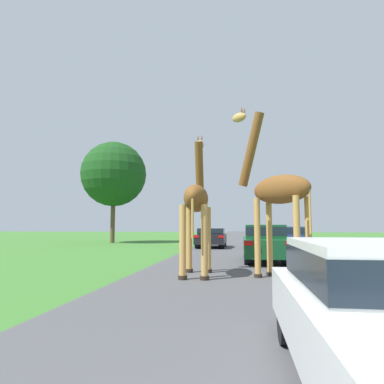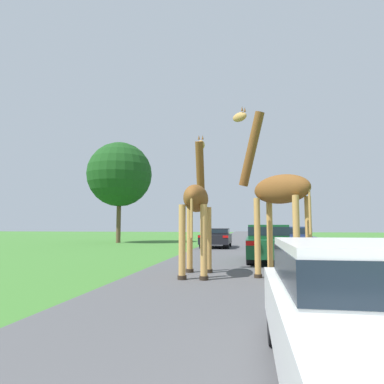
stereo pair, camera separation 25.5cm
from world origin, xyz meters
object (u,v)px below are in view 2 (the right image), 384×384
car_queue_right (267,242)px  car_queue_left (216,237)px  tree_centre_back (120,175)px  car_far_ahead (295,237)px  giraffe_companion (276,192)px  giraffe_near_road (197,203)px  car_lead_maroon (375,316)px

car_queue_right → car_queue_left: (-3.04, 8.77, -0.10)m
car_queue_right → tree_centre_back: tree_centre_back is taller
car_far_ahead → giraffe_companion: bearing=-99.2°
giraffe_companion → car_far_ahead: giraffe_companion is taller
giraffe_near_road → giraffe_companion: (2.38, -0.25, 0.29)m
giraffe_near_road → car_far_ahead: (4.39, 12.07, -1.41)m
giraffe_near_road → tree_centre_back: tree_centre_back is taller
car_queue_left → tree_centre_back: 11.62m
giraffe_near_road → car_queue_right: 5.26m
giraffe_near_road → car_far_ahead: size_ratio=1.08×
giraffe_near_road → car_queue_right: (2.33, 4.52, -1.37)m
car_queue_right → car_far_ahead: size_ratio=1.10×
car_queue_right → tree_centre_back: (-12.11, 13.72, 5.21)m
car_queue_left → tree_centre_back: bearing=151.4°
car_queue_left → car_far_ahead: (5.10, -1.22, 0.06)m
tree_centre_back → giraffe_near_road: bearing=-61.8°
giraffe_companion → car_queue_right: 5.05m
car_queue_right → tree_centre_back: bearing=131.4°
giraffe_companion → tree_centre_back: bearing=73.4°
car_queue_left → car_far_ahead: car_far_ahead is taller
car_queue_right → tree_centre_back: size_ratio=0.53×
car_queue_right → car_queue_left: 9.29m
giraffe_companion → car_queue_right: size_ratio=1.13×
car_queue_left → car_lead_maroon: bearing=-80.6°
car_queue_left → giraffe_near_road: bearing=-86.9°
giraffe_near_road → giraffe_companion: giraffe_companion is taller
giraffe_near_road → car_queue_right: size_ratio=0.98×
car_lead_maroon → tree_centre_back: size_ratio=0.50×
car_lead_maroon → car_queue_left: 20.69m
giraffe_companion → car_queue_left: (-3.10, 13.54, -1.77)m
giraffe_companion → car_lead_maroon: (0.29, -6.86, -1.75)m
car_lead_maroon → giraffe_near_road: bearing=110.6°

